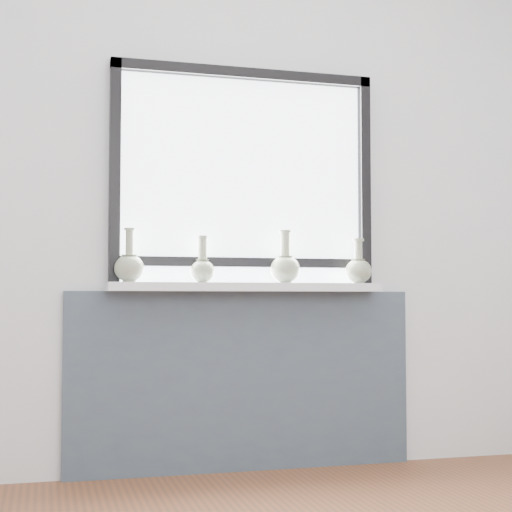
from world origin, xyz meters
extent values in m
cube|color=silver|center=(0.00, 1.81, 1.30)|extent=(3.60, 0.02, 2.60)
cube|color=#3E4F58|center=(0.00, 1.78, 0.43)|extent=(1.70, 0.03, 0.86)
cube|color=white|center=(0.00, 1.71, 0.88)|extent=(1.32, 0.18, 0.04)
cube|color=black|center=(-0.62, 1.76, 1.43)|extent=(0.05, 0.06, 1.05)
cube|color=black|center=(0.62, 1.76, 1.43)|extent=(0.05, 0.06, 1.05)
cube|color=black|center=(0.00, 1.76, 1.92)|extent=(1.30, 0.06, 0.05)
cube|color=black|center=(0.00, 1.76, 1.00)|extent=(1.20, 0.05, 0.04)
cube|color=white|center=(0.00, 1.79, 1.40)|extent=(1.20, 0.01, 1.00)
cylinder|color=#949E81|center=(-0.56, 1.70, 0.90)|extent=(0.06, 0.06, 0.01)
ellipsoid|color=#949E81|center=(-0.56, 1.70, 0.96)|extent=(0.14, 0.14, 0.13)
cone|color=#949E81|center=(-0.56, 1.70, 1.01)|extent=(0.08, 0.08, 0.03)
cylinder|color=#949E81|center=(-0.56, 1.70, 1.07)|extent=(0.04, 0.04, 0.13)
cylinder|color=#949E81|center=(-0.56, 1.70, 1.14)|extent=(0.05, 0.05, 0.01)
cylinder|color=#949E81|center=(-0.22, 1.71, 0.90)|extent=(0.05, 0.05, 0.01)
ellipsoid|color=#949E81|center=(-0.22, 1.71, 0.95)|extent=(0.12, 0.12, 0.11)
cone|color=#949E81|center=(-0.22, 1.71, 0.99)|extent=(0.06, 0.06, 0.03)
cylinder|color=#949E81|center=(-0.22, 1.71, 1.05)|extent=(0.04, 0.04, 0.12)
cylinder|color=#949E81|center=(-0.22, 1.71, 1.12)|extent=(0.05, 0.05, 0.01)
cylinder|color=#949E81|center=(0.19, 1.72, 0.90)|extent=(0.07, 0.07, 0.01)
ellipsoid|color=#949E81|center=(0.19, 1.72, 0.97)|extent=(0.15, 0.15, 0.13)
cone|color=#949E81|center=(0.19, 1.72, 1.02)|extent=(0.08, 0.08, 0.03)
cylinder|color=#949E81|center=(0.19, 1.72, 1.08)|extent=(0.05, 0.05, 0.13)
cylinder|color=#949E81|center=(0.19, 1.72, 1.15)|extent=(0.06, 0.06, 0.01)
cylinder|color=#949E81|center=(0.56, 1.68, 0.90)|extent=(0.06, 0.06, 0.01)
ellipsoid|color=#949E81|center=(0.56, 1.68, 0.96)|extent=(0.13, 0.13, 0.12)
cone|color=#949E81|center=(0.56, 1.68, 1.01)|extent=(0.07, 0.07, 0.03)
cylinder|color=#949E81|center=(0.56, 1.68, 1.06)|extent=(0.04, 0.04, 0.11)
cylinder|color=#949E81|center=(0.56, 1.68, 1.11)|extent=(0.06, 0.06, 0.01)
camera|label=1|loc=(-0.94, -1.90, 0.83)|focal=55.00mm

